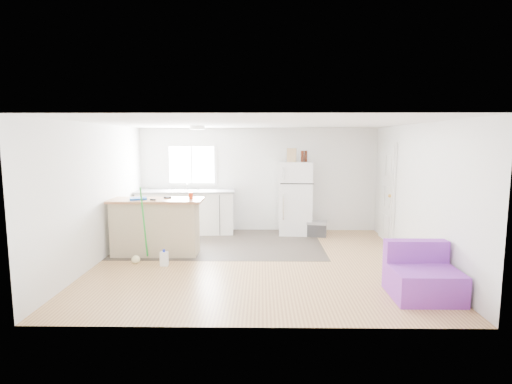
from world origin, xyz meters
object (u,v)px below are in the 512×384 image
cardboard_box (292,155)px  blue_tray (138,199)px  purple_seat (422,277)px  bottle_right (306,156)px  mop (138,250)px  red_cup (191,196)px  cleaner_jug (164,259)px  peninsula (156,226)px  bottle_left (302,156)px  cooler (317,229)px  kitchen_cabinets (186,211)px  refrigerator (295,198)px

cardboard_box → blue_tray: bearing=-149.8°
blue_tray → purple_seat: bearing=-23.1°
cardboard_box → bottle_right: 0.32m
mop → red_cup: (0.84, 0.54, 0.87)m
purple_seat → mop: bearing=161.8°
red_cup → cardboard_box: (1.96, 1.61, 0.69)m
cleaner_jug → bottle_right: size_ratio=1.15×
red_cup → cardboard_box: cardboard_box is taller
peninsula → bottle_left: bottle_left is taller
cooler → bottle_left: 1.64m
cleaner_jug → cooler: bearing=37.7°
kitchen_cabinets → bottle_right: (2.71, -0.06, 1.26)m
bottle_right → bottle_left: bearing=-155.4°
mop → red_cup: bearing=30.4°
refrigerator → red_cup: bearing=-137.4°
kitchen_cabinets → purple_seat: bearing=-47.0°
purple_seat → mop: size_ratio=0.65×
peninsula → mop: (-0.18, -0.53, -0.30)m
refrigerator → mop: size_ratio=1.22×
cleaner_jug → refrigerator: bearing=45.8°
purple_seat → refrigerator: bearing=111.2°
cleaner_jug → blue_tray: blue_tray is taller
peninsula → mop: size_ratio=1.26×
peninsula → bottle_right: size_ratio=6.78×
purple_seat → cleaner_jug: 4.04m
peninsula → cleaner_jug: 0.87m
cleaner_jug → kitchen_cabinets: bearing=92.6°
mop → peninsula: bearing=68.7°
mop → red_cup: size_ratio=11.19×
cooler → red_cup: size_ratio=4.04×
bottle_right → mop: bearing=-144.9°
blue_tray → bottle_right: (3.23, 1.74, 0.71)m
cooler → bottle_left: size_ratio=1.94×
cooler → purple_seat: 3.55m
kitchen_cabinets → refrigerator: 2.51m
red_cup → bottle_right: size_ratio=0.48×
mop → purple_seat: bearing=-20.8°
red_cup → bottle_right: (2.28, 1.66, 0.66)m
bottle_left → bottle_right: same height
purple_seat → peninsula: bearing=154.8°
blue_tray → cleaner_jug: bearing=-46.6°
peninsula → mop: 0.63m
peninsula → bottle_right: bearing=29.5°
red_cup → bottle_left: size_ratio=0.48×
bottle_right → kitchen_cabinets: bearing=178.7°
refrigerator → cleaner_jug: size_ratio=5.72×
mop → bottle_left: bottle_left is taller
kitchen_cabinets → mop: (-0.42, -2.26, -0.27)m
peninsula → bottle_left: bearing=29.7°
cooler → bottle_left: bearing=163.6°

